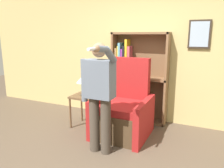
{
  "coord_description": "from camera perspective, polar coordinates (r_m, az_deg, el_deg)",
  "views": [
    {
      "loc": [
        1.29,
        -2.23,
        1.72
      ],
      "look_at": [
        -0.08,
        0.75,
        0.98
      ],
      "focal_mm": 35.0,
      "sensor_mm": 36.0,
      "label": 1
    }
  ],
  "objects": [
    {
      "name": "wall_back",
      "position": [
        4.45,
        8.04,
        8.48
      ],
      "size": [
        8.0,
        0.11,
        2.8
      ],
      "color": "tan",
      "rests_on": "ground_plane"
    },
    {
      "name": "ground_plane",
      "position": [
        3.09,
        -4.73,
        -21.13
      ],
      "size": [
        14.0,
        14.0,
        0.0
      ],
      "primitive_type": "plane",
      "color": "brown"
    },
    {
      "name": "table_lamp",
      "position": [
        4.07,
        -7.36,
        1.19
      ],
      "size": [
        0.28,
        0.28,
        0.4
      ],
      "color": "#4C4233",
      "rests_on": "side_table"
    },
    {
      "name": "side_table",
      "position": [
        4.17,
        -7.2,
        -4.36
      ],
      "size": [
        0.45,
        0.45,
        0.61
      ],
      "color": "brown",
      "rests_on": "ground_plane"
    },
    {
      "name": "bookcase",
      "position": [
        4.42,
        5.36,
        1.12
      ],
      "size": [
        1.11,
        0.28,
        1.77
      ],
      "color": "brown",
      "rests_on": "ground_plane"
    },
    {
      "name": "person_standing",
      "position": [
        3.1,
        -3.39,
        -2.23
      ],
      "size": [
        0.56,
        0.78,
        1.62
      ],
      "color": "#473D33",
      "rests_on": "ground_plane"
    },
    {
      "name": "armchair",
      "position": [
        3.86,
        3.12,
        -7.32
      ],
      "size": [
        0.9,
        0.93,
        1.32
      ],
      "color": "#4C3823",
      "rests_on": "ground_plane"
    }
  ]
}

